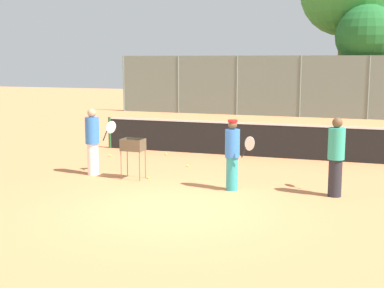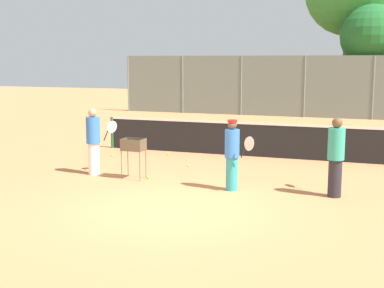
{
  "view_description": "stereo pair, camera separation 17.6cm",
  "coord_description": "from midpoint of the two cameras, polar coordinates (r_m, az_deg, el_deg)",
  "views": [
    {
      "loc": [
        3.79,
        -9.81,
        3.03
      ],
      "look_at": [
        -0.36,
        2.24,
        1.0
      ],
      "focal_mm": 50.0,
      "sensor_mm": 36.0,
      "label": 1
    },
    {
      "loc": [
        3.95,
        -9.75,
        3.03
      ],
      "look_at": [
        -0.36,
        2.24,
        1.0
      ],
      "focal_mm": 50.0,
      "sensor_mm": 36.0,
      "label": 2
    }
  ],
  "objects": [
    {
      "name": "tennis_ball_3",
      "position": [
        13.1,
        15.88,
        -4.53
      ],
      "size": [
        0.07,
        0.07,
        0.07
      ],
      "primitive_type": "sphere",
      "color": "#D1E54C",
      "rests_on": "ground_plane"
    },
    {
      "name": "tennis_ball_2",
      "position": [
        13.74,
        -4.29,
        -3.58
      ],
      "size": [
        0.07,
        0.07,
        0.07
      ],
      "primitive_type": "sphere",
      "color": "#D1E54C",
      "rests_on": "ground_plane"
    },
    {
      "name": "tennis_ball_1",
      "position": [
        17.02,
        -8.24,
        -1.19
      ],
      "size": [
        0.07,
        0.07,
        0.07
      ],
      "primitive_type": "sphere",
      "color": "#D1E54C",
      "rests_on": "ground_plane"
    },
    {
      "name": "ball_cart",
      "position": [
        13.63,
        -5.9,
        -0.42
      ],
      "size": [
        0.56,
        0.41,
        1.04
      ],
      "color": "brown",
      "rests_on": "ground_plane"
    },
    {
      "name": "player_yellow_shirt",
      "position": [
        14.29,
        -10.1,
        0.35
      ],
      "size": [
        0.64,
        0.79,
        1.76
      ],
      "rotation": [
        0.0,
        0.0,
        0.93
      ],
      "color": "white",
      "rests_on": "ground_plane"
    },
    {
      "name": "tennis_ball_4",
      "position": [
        17.1,
        -2.29,
        -1.06
      ],
      "size": [
        0.07,
        0.07,
        0.07
      ],
      "primitive_type": "sphere",
      "color": "#D1E54C",
      "rests_on": "ground_plane"
    },
    {
      "name": "player_white_outfit",
      "position": [
        12.2,
        15.48,
        -1.29
      ],
      "size": [
        0.41,
        0.9,
        1.77
      ],
      "rotation": [
        0.0,
        0.0,
        1.86
      ],
      "color": "#26262D",
      "rests_on": "ground_plane"
    },
    {
      "name": "tennis_ball_0",
      "position": [
        15.18,
        -0.0,
        -2.34
      ],
      "size": [
        0.07,
        0.07,
        0.07
      ],
      "primitive_type": "sphere",
      "color": "#D1E54C",
      "rests_on": "ground_plane"
    },
    {
      "name": "tennis_ball_5",
      "position": [
        15.64,
        14.96,
        -2.31
      ],
      "size": [
        0.07,
        0.07,
        0.07
      ],
      "primitive_type": "sphere",
      "color": "#D1E54C",
      "rests_on": "ground_plane"
    },
    {
      "name": "ground_plane",
      "position": [
        10.94,
        -1.75,
        -7.02
      ],
      "size": [
        80.0,
        80.0,
        0.0
      ],
      "primitive_type": "plane",
      "color": "#D37F4C"
    },
    {
      "name": "tennis_net",
      "position": [
        16.88,
        6.31,
        0.57
      ],
      "size": [
        9.7,
        0.1,
        1.07
      ],
      "color": "#26592D",
      "rests_on": "ground_plane"
    },
    {
      "name": "tree_2",
      "position": [
        30.16,
        18.82,
        10.74
      ],
      "size": [
        3.32,
        3.32,
        5.89
      ],
      "color": "brown",
      "rests_on": "ground_plane"
    },
    {
      "name": "player_red_cap",
      "position": [
        12.38,
        4.73,
        -1.07
      ],
      "size": [
        0.82,
        0.53,
        1.66
      ],
      "rotation": [
        0.0,
        0.0,
        5.79
      ],
      "color": "teal",
      "rests_on": "ground_plane"
    },
    {
      "name": "back_fence",
      "position": [
        28.73,
        12.09,
        6.01
      ],
      "size": [
        20.58,
        0.08,
        3.22
      ],
      "color": "slate",
      "rests_on": "ground_plane"
    }
  ]
}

